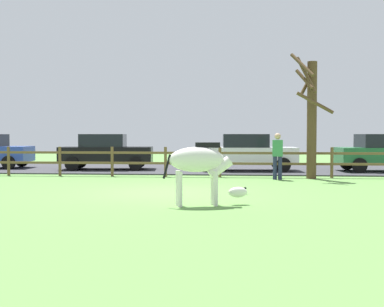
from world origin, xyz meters
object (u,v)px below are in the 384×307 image
(zebra, at_px, (200,164))
(parked_car_white, at_px, (248,152))
(bare_tree, at_px, (311,114))
(parked_car_black, at_px, (106,151))
(crow_on_grass, at_px, (242,190))
(visitor_near_fence, at_px, (278,154))

(zebra, xyz_separation_m, parked_car_white, (1.30, 10.19, -0.08))
(bare_tree, distance_m, parked_car_white, 4.09)
(parked_car_black, bearing_deg, crow_on_grass, -54.62)
(visitor_near_fence, bearing_deg, parked_car_black, 152.05)
(zebra, height_order, crow_on_grass, zebra)
(parked_car_white, xyz_separation_m, visitor_near_fence, (0.95, -3.59, 0.06))
(zebra, xyz_separation_m, visitor_near_fence, (2.25, 6.60, -0.02))
(crow_on_grass, bearing_deg, bare_tree, 63.05)
(bare_tree, xyz_separation_m, parked_car_black, (-8.41, 3.37, -1.47))
(parked_car_black, distance_m, visitor_near_fence, 8.15)
(zebra, distance_m, parked_car_white, 10.27)
(crow_on_grass, xyz_separation_m, parked_car_black, (-5.90, 8.31, 0.72))
(zebra, relative_size, parked_car_black, 0.46)
(visitor_near_fence, bearing_deg, zebra, -108.86)
(bare_tree, relative_size, parked_car_black, 1.08)
(crow_on_grass, distance_m, parked_car_white, 8.12)
(zebra, distance_m, crow_on_grass, 2.45)
(parked_car_white, distance_m, parked_car_black, 6.25)
(visitor_near_fence, bearing_deg, bare_tree, 20.18)
(parked_car_white, bearing_deg, visitor_near_fence, -75.12)
(zebra, bearing_deg, crow_on_grass, 65.53)
(zebra, height_order, visitor_near_fence, visitor_near_fence)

